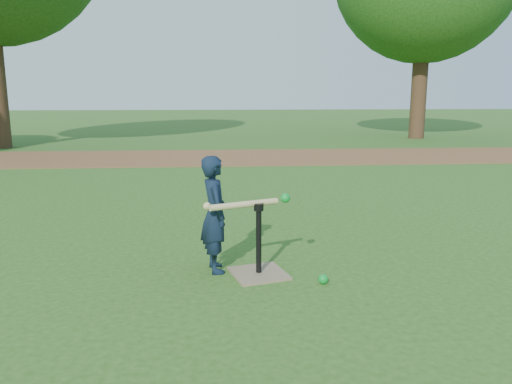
{
  "coord_description": "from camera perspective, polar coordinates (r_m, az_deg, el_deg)",
  "views": [
    {
      "loc": [
        -0.08,
        -4.18,
        1.51
      ],
      "look_at": [
        0.25,
        0.08,
        0.65
      ],
      "focal_mm": 35.0,
      "sensor_mm": 36.0,
      "label": 1
    }
  ],
  "objects": [
    {
      "name": "ground",
      "position": [
        4.44,
        -3.11,
        -8.51
      ],
      "size": [
        80.0,
        80.0,
        0.0
      ],
      "primitive_type": "plane",
      "color": "#285116",
      "rests_on": "ground"
    },
    {
      "name": "dirt_strip",
      "position": [
        11.77,
        -3.94,
        3.99
      ],
      "size": [
        24.0,
        3.0,
        0.01
      ],
      "primitive_type": "cube",
      "color": "brown",
      "rests_on": "ground"
    },
    {
      "name": "child",
      "position": [
        4.22,
        -4.73,
        -2.54
      ],
      "size": [
        0.31,
        0.4,
        0.99
      ],
      "primitive_type": "imported",
      "rotation": [
        0.0,
        0.0,
        1.78
      ],
      "color": "black",
      "rests_on": "ground"
    },
    {
      "name": "wiffle_ball_ground",
      "position": [
        4.08,
        7.68,
        -9.83
      ],
      "size": [
        0.08,
        0.08,
        0.08
      ],
      "primitive_type": "sphere",
      "color": "#0C8E29",
      "rests_on": "ground"
    },
    {
      "name": "batting_tee",
      "position": [
        4.21,
        0.31,
        -8.03
      ],
      "size": [
        0.53,
        0.53,
        0.61
      ],
      "color": "#856F54",
      "rests_on": "ground"
    },
    {
      "name": "swing_action",
      "position": [
        4.03,
        -0.81,
        -1.29
      ],
      "size": [
        0.7,
        0.27,
        0.13
      ],
      "color": "tan",
      "rests_on": "ground"
    }
  ]
}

